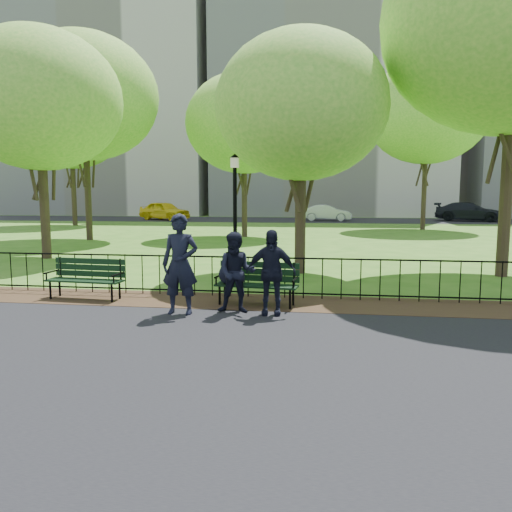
# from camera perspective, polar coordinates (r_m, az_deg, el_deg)

# --- Properties ---
(ground) EXTENTS (120.00, 120.00, 0.00)m
(ground) POSITION_cam_1_polar(r_m,az_deg,el_deg) (9.04, -4.19, -7.27)
(ground) COLOR #366B1C
(asphalt_path) EXTENTS (60.00, 9.20, 0.01)m
(asphalt_path) POSITION_cam_1_polar(r_m,az_deg,el_deg) (5.92, -11.51, -15.20)
(asphalt_path) COLOR black
(asphalt_path) RESTS_ON ground
(dirt_strip) EXTENTS (60.00, 1.60, 0.01)m
(dirt_strip) POSITION_cam_1_polar(r_m,az_deg,el_deg) (10.47, -2.43, -5.19)
(dirt_strip) COLOR #332514
(dirt_strip) RESTS_ON ground
(far_street) EXTENTS (70.00, 9.00, 0.01)m
(far_street) POSITION_cam_1_polar(r_m,az_deg,el_deg) (43.65, 5.72, 4.12)
(far_street) COLOR black
(far_street) RESTS_ON ground
(iron_fence) EXTENTS (24.06, 0.06, 1.00)m
(iron_fence) POSITION_cam_1_polar(r_m,az_deg,el_deg) (10.86, -1.95, -2.13)
(iron_fence) COLOR black
(iron_fence) RESTS_ON ground
(apartment_west) EXTENTS (22.00, 15.00, 26.00)m
(apartment_west) POSITION_cam_1_polar(r_m,az_deg,el_deg) (62.33, -15.14, 16.79)
(apartment_west) COLOR beige
(apartment_west) RESTS_ON ground
(apartment_mid) EXTENTS (24.00, 15.00, 30.00)m
(apartment_mid) POSITION_cam_1_polar(r_m,az_deg,el_deg) (57.97, 8.62, 19.73)
(apartment_mid) COLOR beige
(apartment_mid) RESTS_ON ground
(park_bench_main) EXTENTS (1.71, 0.70, 0.94)m
(park_bench_main) POSITION_cam_1_polar(r_m,az_deg,el_deg) (10.06, -1.22, -2.40)
(park_bench_main) COLOR black
(park_bench_main) RESTS_ON ground
(park_bench_left_a) EXTENTS (1.69, 0.64, 0.94)m
(park_bench_left_a) POSITION_cam_1_polar(r_m,az_deg,el_deg) (11.26, -18.77, -1.98)
(park_bench_left_a) COLOR black
(park_bench_left_a) RESTS_ON ground
(lamppost) EXTENTS (0.30, 0.30, 3.36)m
(lamppost) POSITION_cam_1_polar(r_m,az_deg,el_deg) (14.14, -2.42, 5.42)
(lamppost) COLOR black
(lamppost) RESTS_ON ground
(tree_near_w) EXTENTS (5.58, 5.58, 7.78)m
(tree_near_w) POSITION_cam_1_polar(r_m,az_deg,el_deg) (19.12, -23.56, 16.02)
(tree_near_w) COLOR #2D2116
(tree_near_w) RESTS_ON ground
(tree_near_e) EXTENTS (4.78, 4.78, 6.66)m
(tree_near_e) POSITION_cam_1_polar(r_m,az_deg,el_deg) (14.33, 5.23, 16.63)
(tree_near_e) COLOR #2D2116
(tree_near_e) RESTS_ON ground
(tree_mid_w) EXTENTS (7.05, 7.05, 9.82)m
(tree_mid_w) POSITION_cam_1_polar(r_m,az_deg,el_deg) (26.17, -19.07, 16.79)
(tree_mid_w) COLOR #2D2116
(tree_mid_w) RESTS_ON ground
(tree_far_c) EXTENTS (6.04, 6.04, 8.42)m
(tree_far_c) POSITION_cam_1_polar(r_m,az_deg,el_deg) (26.53, -1.35, 14.91)
(tree_far_c) COLOR #2D2116
(tree_far_c) RESTS_ON ground
(tree_far_e) EXTENTS (7.53, 7.53, 10.49)m
(tree_far_e) POSITION_cam_1_polar(r_m,az_deg,el_deg) (33.73, 18.99, 15.32)
(tree_far_e) COLOR #2D2116
(tree_far_e) RESTS_ON ground
(tree_far_w) EXTENTS (7.38, 7.38, 10.28)m
(tree_far_w) POSITION_cam_1_polar(r_m,az_deg,el_deg) (38.48, -20.42, 13.97)
(tree_far_w) COLOR #2D2116
(tree_far_w) RESTS_ON ground
(person_left) EXTENTS (0.68, 0.45, 1.87)m
(person_left) POSITION_cam_1_polar(r_m,az_deg,el_deg) (9.35, -8.66, -0.92)
(person_left) COLOR black
(person_left) RESTS_ON asphalt_path
(person_mid) EXTENTS (0.76, 0.43, 1.53)m
(person_mid) POSITION_cam_1_polar(r_m,az_deg,el_deg) (9.38, -2.24, -1.90)
(person_mid) COLOR black
(person_mid) RESTS_ON asphalt_path
(person_right) EXTENTS (0.94, 0.42, 1.58)m
(person_right) POSITION_cam_1_polar(r_m,az_deg,el_deg) (9.21, 1.70, -1.87)
(person_right) COLOR black
(person_right) RESTS_ON asphalt_path
(taxi) EXTENTS (5.08, 3.67, 1.61)m
(taxi) POSITION_cam_1_polar(r_m,az_deg,el_deg) (44.09, -10.42, 5.12)
(taxi) COLOR yellow
(taxi) RESTS_ON far_street
(sedan_silver) EXTENTS (4.14, 1.59, 1.35)m
(sedan_silver) POSITION_cam_1_polar(r_m,az_deg,el_deg) (42.24, 8.12, 4.91)
(sedan_silver) COLOR #B3B5BB
(sedan_silver) RESTS_ON far_street
(sedan_dark) EXTENTS (5.80, 3.81, 1.56)m
(sedan_dark) POSITION_cam_1_polar(r_m,az_deg,el_deg) (44.93, 23.19, 4.67)
(sedan_dark) COLOR black
(sedan_dark) RESTS_ON far_street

